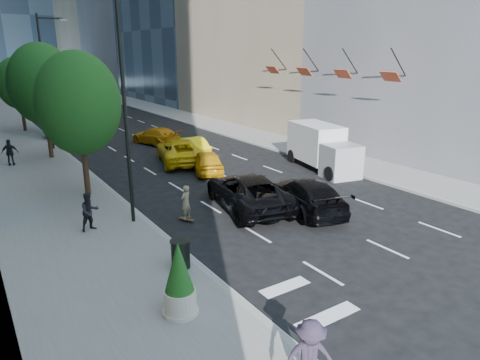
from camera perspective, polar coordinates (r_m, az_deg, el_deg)
ground at (r=19.91m, az=8.13°, el=-5.56°), size 160.00×160.00×0.00m
sidewalk_left at (r=44.43m, az=-28.65°, el=5.11°), size 6.00×120.00×0.15m
sidewalk_right at (r=49.63m, az=-6.25°, el=8.09°), size 4.00×120.00×0.15m
lamp_near at (r=18.75m, az=-14.72°, el=11.06°), size 2.13×0.22×10.00m
lamp_far at (r=36.22m, az=-24.36°, el=12.67°), size 2.13×0.22×10.00m
tree_near at (r=23.39m, az=-20.71°, el=9.49°), size 4.20×4.20×7.46m
tree_mid at (r=33.15m, az=-24.87°, el=11.49°), size 4.50×4.50×7.99m
tree_far at (r=46.06m, az=-27.45°, el=11.38°), size 3.90×3.90×6.92m
traffic_signal at (r=54.10m, az=-27.57°, el=11.48°), size 2.48×0.53×5.20m
facade_flags at (r=33.03m, az=11.14°, el=14.20°), size 1.85×13.30×2.05m
skateboarder at (r=19.68m, az=-7.23°, el=-3.28°), size 0.69×0.59×1.61m
black_sedan_lincoln at (r=21.14m, az=1.06°, el=-1.55°), size 4.11×6.66×1.72m
black_sedan_mercedes at (r=21.08m, az=8.89°, el=-1.97°), size 3.73×5.97×1.61m
taxi_a at (r=27.55m, az=-4.44°, el=2.49°), size 3.06×4.58×1.45m
taxi_b at (r=31.65m, az=-6.74°, el=4.38°), size 2.13×4.83×1.54m
taxi_c at (r=30.22m, az=-8.00°, el=3.86°), size 4.31×6.48×1.65m
taxi_d at (r=36.66m, az=-11.11°, el=5.79°), size 3.21×5.23×1.42m
city_bus at (r=46.31m, az=-21.92°, el=8.34°), size 6.79×12.10×3.31m
box_truck at (r=28.66m, az=10.86°, el=4.31°), size 3.37×6.33×2.87m
pedestrian_a at (r=19.27m, az=-19.41°, el=-4.00°), size 0.93×0.80×1.67m
pedestrian_b at (r=32.42m, az=-28.32°, el=3.25°), size 1.12×0.75×1.77m
pedestrian_c at (r=10.22m, az=9.28°, el=-22.44°), size 1.40×1.20×1.87m
trash_can at (r=15.43m, az=-7.93°, el=-9.80°), size 0.66×0.66×0.99m
planter_shrub at (r=12.70m, az=-8.11°, el=-13.06°), size 0.94×0.94×2.27m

